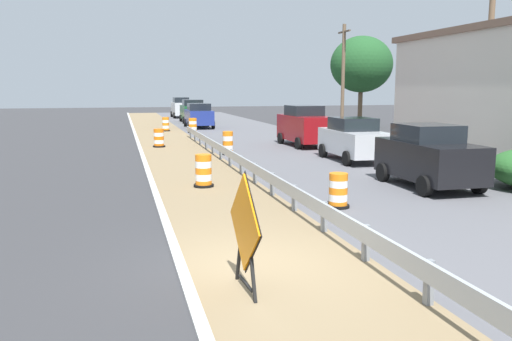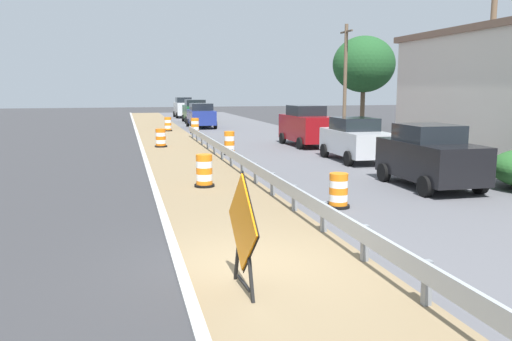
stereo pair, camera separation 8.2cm
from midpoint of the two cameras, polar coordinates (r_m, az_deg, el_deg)
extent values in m
plane|color=#333335|center=(9.60, -0.08, -10.64)|extent=(160.00, 160.00, 0.00)
cube|color=#7F6B4C|center=(9.74, 3.11, -10.33)|extent=(3.50, 120.00, 0.01)
cube|color=#ADADA8|center=(9.38, -7.94, -11.18)|extent=(0.20, 120.00, 0.11)
cube|color=#999EA3|center=(13.71, 4.13, -2.24)|extent=(0.08, 43.63, 0.32)
cube|color=slate|center=(8.35, 18.58, -11.65)|extent=(0.12, 0.12, 0.70)
cube|color=slate|center=(10.06, 12.12, -7.82)|extent=(0.12, 0.12, 0.70)
cube|color=slate|center=(11.88, 7.66, -5.06)|extent=(0.12, 0.12, 0.70)
cube|color=slate|center=(13.78, 4.44, -3.04)|extent=(0.12, 0.12, 0.70)
cube|color=slate|center=(15.72, 2.01, -1.50)|extent=(0.12, 0.12, 0.70)
cube|color=slate|center=(17.69, 0.12, -0.30)|extent=(0.12, 0.12, 0.70)
cube|color=slate|center=(19.69, -1.39, 0.66)|extent=(0.12, 0.12, 0.70)
cube|color=slate|center=(21.70, -2.62, 1.44)|extent=(0.12, 0.12, 0.70)
cube|color=slate|center=(23.72, -3.64, 2.09)|extent=(0.12, 0.12, 0.70)
cube|color=slate|center=(25.75, -4.50, 2.64)|extent=(0.12, 0.12, 0.70)
cube|color=slate|center=(27.79, -5.24, 3.10)|extent=(0.12, 0.12, 0.70)
cube|color=slate|center=(29.83, -5.88, 3.50)|extent=(0.12, 0.12, 0.70)
cube|color=slate|center=(31.88, -6.43, 3.85)|extent=(0.12, 0.12, 0.70)
cube|color=slate|center=(33.93, -6.92, 4.16)|extent=(0.12, 0.12, 0.70)
cube|color=black|center=(8.10, -0.38, -10.52)|extent=(0.07, 0.39, 1.06)
cube|color=black|center=(8.73, -1.75, -9.04)|extent=(0.07, 0.39, 1.06)
cube|color=black|center=(8.55, -1.09, -12.31)|extent=(0.08, 0.72, 0.04)
cube|color=orange|center=(8.23, -1.24, -5.77)|extent=(0.12, 1.58, 1.58)
cube|color=black|center=(8.24, -1.12, -5.76)|extent=(0.10, 1.67, 1.68)
cylinder|color=orange|center=(14.34, 9.19, -3.68)|extent=(0.51, 0.51, 0.19)
cylinder|color=white|center=(14.30, 9.21, -2.94)|extent=(0.51, 0.51, 0.19)
cylinder|color=orange|center=(14.27, 9.23, -2.19)|extent=(0.51, 0.51, 0.19)
cylinder|color=white|center=(14.23, 9.25, -1.44)|extent=(0.51, 0.51, 0.19)
cylinder|color=orange|center=(14.20, 9.27, -0.68)|extent=(0.51, 0.51, 0.19)
cylinder|color=black|center=(14.36, 9.19, -3.90)|extent=(0.63, 0.63, 0.08)
cylinder|color=orange|center=(17.20, -5.56, -1.43)|extent=(0.54, 0.54, 0.22)
cylinder|color=white|center=(17.16, -5.57, -0.72)|extent=(0.54, 0.54, 0.22)
cylinder|color=orange|center=(17.13, -5.59, -0.01)|extent=(0.54, 0.54, 0.22)
cylinder|color=white|center=(17.10, -5.60, 0.70)|extent=(0.54, 0.54, 0.22)
cylinder|color=orange|center=(17.07, -5.61, 1.42)|extent=(0.54, 0.54, 0.22)
cylinder|color=black|center=(17.21, -5.56, -1.65)|extent=(0.67, 0.67, 0.08)
cylinder|color=orange|center=(25.36, -2.85, 2.02)|extent=(0.50, 0.50, 0.23)
cylinder|color=white|center=(25.33, -2.85, 2.53)|extent=(0.50, 0.50, 0.23)
cylinder|color=orange|center=(25.31, -2.86, 3.04)|extent=(0.50, 0.50, 0.23)
cylinder|color=white|center=(25.28, -2.86, 3.56)|extent=(0.50, 0.50, 0.23)
cylinder|color=orange|center=(25.26, -2.86, 4.07)|extent=(0.50, 0.50, 0.23)
cylinder|color=black|center=(25.37, -2.85, 1.85)|extent=(0.63, 0.63, 0.08)
cylinder|color=orange|center=(29.05, -10.34, 2.76)|extent=(0.55, 0.55, 0.20)
cylinder|color=white|center=(29.03, -10.36, 3.15)|extent=(0.55, 0.55, 0.20)
cylinder|color=orange|center=(29.01, -10.37, 3.55)|extent=(0.55, 0.55, 0.20)
cylinder|color=white|center=(28.99, -10.38, 3.94)|extent=(0.55, 0.55, 0.20)
cylinder|color=orange|center=(28.97, -10.39, 4.34)|extent=(0.55, 0.55, 0.20)
cylinder|color=black|center=(29.05, -10.34, 2.64)|extent=(0.69, 0.69, 0.08)
cylinder|color=orange|center=(37.92, -6.67, 4.31)|extent=(0.58, 0.58, 0.21)
cylinder|color=white|center=(37.90, -6.67, 4.63)|extent=(0.58, 0.58, 0.21)
cylinder|color=orange|center=(37.88, -6.68, 4.95)|extent=(0.58, 0.58, 0.21)
cylinder|color=white|center=(37.87, -6.69, 5.27)|extent=(0.58, 0.58, 0.21)
cylinder|color=orange|center=(37.85, -6.69, 5.59)|extent=(0.58, 0.58, 0.21)
cylinder|color=black|center=(37.92, -6.67, 4.21)|extent=(0.72, 0.72, 0.08)
cylinder|color=orange|center=(39.66, -9.60, 4.45)|extent=(0.50, 0.50, 0.21)
cylinder|color=white|center=(39.64, -9.60, 4.76)|extent=(0.50, 0.50, 0.21)
cylinder|color=orange|center=(39.62, -9.61, 5.06)|extent=(0.50, 0.50, 0.21)
cylinder|color=white|center=(39.61, -9.62, 5.36)|extent=(0.50, 0.50, 0.21)
cylinder|color=orange|center=(39.60, -9.63, 5.66)|extent=(0.50, 0.50, 0.21)
cylinder|color=black|center=(39.66, -9.59, 4.36)|extent=(0.63, 0.63, 0.08)
cube|color=silver|center=(57.42, -7.96, 6.77)|extent=(1.74, 4.39, 1.32)
cube|color=black|center=(57.22, -7.96, 7.71)|extent=(1.56, 2.02, 0.56)
cylinder|color=black|center=(58.80, -8.95, 6.16)|extent=(0.22, 0.64, 0.64)
cylinder|color=black|center=(58.99, -7.28, 6.21)|extent=(0.22, 0.64, 0.64)
cylinder|color=black|center=(55.92, -8.65, 6.02)|extent=(0.22, 0.64, 0.64)
cylinder|color=black|center=(56.13, -6.89, 6.07)|extent=(0.22, 0.64, 0.64)
cube|color=maroon|center=(29.18, 5.69, 4.68)|extent=(1.98, 4.43, 1.38)
cube|color=black|center=(29.28, 5.59, 6.60)|extent=(1.73, 2.06, 0.56)
cylinder|color=black|center=(28.28, 8.50, 3.08)|extent=(0.24, 0.65, 0.64)
cylinder|color=black|center=(27.56, 4.98, 3.00)|extent=(0.24, 0.65, 0.64)
cylinder|color=black|center=(30.92, 6.29, 3.64)|extent=(0.24, 0.65, 0.64)
cylinder|color=black|center=(30.27, 3.02, 3.56)|extent=(0.24, 0.65, 0.64)
cube|color=navy|center=(42.60, -6.02, 5.88)|extent=(2.00, 4.63, 1.11)
cube|color=black|center=(42.38, -6.01, 6.99)|extent=(1.75, 2.15, 0.56)
cylinder|color=black|center=(44.04, -7.48, 5.24)|extent=(0.23, 0.64, 0.64)
cylinder|color=black|center=(44.26, -5.03, 5.30)|extent=(0.23, 0.64, 0.64)
cylinder|color=black|center=(41.03, -7.06, 4.96)|extent=(0.23, 0.64, 0.64)
cylinder|color=black|center=(41.27, -4.44, 5.03)|extent=(0.23, 0.64, 0.64)
cube|color=black|center=(17.83, 18.72, 1.11)|extent=(1.94, 4.03, 1.18)
cube|color=black|center=(17.87, 18.59, 3.94)|extent=(1.72, 1.87, 0.56)
cylinder|color=black|center=(17.38, 23.56, -1.34)|extent=(0.23, 0.64, 0.64)
cylinder|color=black|center=(16.32, 18.27, -1.67)|extent=(0.23, 0.64, 0.64)
cylinder|color=black|center=(19.51, 18.92, 0.00)|extent=(0.23, 0.64, 0.64)
cylinder|color=black|center=(18.58, 14.02, -0.21)|extent=(0.23, 0.64, 0.64)
cube|color=#195128|center=(49.37, -6.70, 6.39)|extent=(2.03, 4.62, 1.25)
cube|color=black|center=(49.16, -6.69, 7.43)|extent=(1.79, 2.14, 0.56)
cylinder|color=black|center=(50.81, -7.98, 5.73)|extent=(0.23, 0.64, 0.64)
cylinder|color=black|center=(51.02, -5.79, 5.79)|extent=(0.23, 0.64, 0.64)
cylinder|color=black|center=(47.80, -7.63, 5.53)|extent=(0.23, 0.64, 0.64)
cylinder|color=black|center=(48.03, -5.31, 5.59)|extent=(0.23, 0.64, 0.64)
cube|color=silver|center=(23.51, 10.99, 3.08)|extent=(1.91, 4.28, 1.04)
cube|color=black|center=(23.59, 10.88, 5.06)|extent=(1.68, 1.98, 0.56)
cylinder|color=black|center=(22.72, 14.50, 1.43)|extent=(0.23, 0.64, 0.64)
cylinder|color=black|center=(21.93, 10.26, 1.31)|extent=(0.23, 0.64, 0.64)
cylinder|color=black|center=(25.21, 11.55, 2.27)|extent=(0.23, 0.64, 0.64)
cylinder|color=black|center=(24.50, 7.65, 2.18)|extent=(0.23, 0.64, 0.64)
cylinder|color=brown|center=(24.02, 24.53, 11.45)|extent=(0.24, 0.24, 9.11)
cylinder|color=brown|center=(36.32, 9.85, 9.75)|extent=(0.24, 0.24, 7.46)
cube|color=brown|center=(36.50, 9.99, 14.83)|extent=(0.12, 1.80, 0.10)
cylinder|color=brown|center=(42.88, 11.69, 6.67)|extent=(0.36, 0.36, 3.11)
ellipsoid|color=#1E4C23|center=(42.89, 11.84, 11.38)|extent=(4.93, 4.93, 4.43)
camera|label=1|loc=(0.04, -89.82, 0.03)|focal=36.33mm
camera|label=2|loc=(0.04, 90.18, -0.03)|focal=36.33mm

